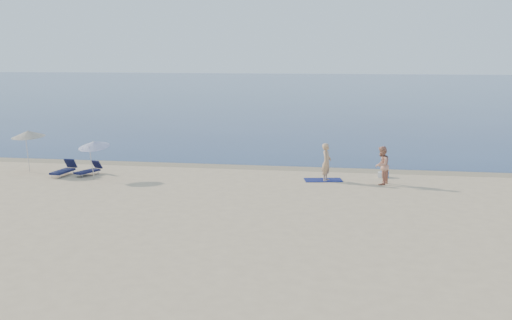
{
  "coord_description": "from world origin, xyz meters",
  "views": [
    {
      "loc": [
        5.37,
        -16.2,
        6.51
      ],
      "look_at": [
        -0.3,
        16.0,
        1.0
      ],
      "focal_mm": 45.0,
      "sensor_mm": 36.0,
      "label": 1
    }
  ],
  "objects_px": {
    "blue_cooler": "(385,174)",
    "person_right": "(382,165)",
    "umbrella_near": "(94,144)",
    "person_left": "(326,162)"
  },
  "relations": [
    {
      "from": "person_left",
      "to": "umbrella_near",
      "type": "bearing_deg",
      "value": 106.35
    },
    {
      "from": "person_left",
      "to": "umbrella_near",
      "type": "height_order",
      "value": "umbrella_near"
    },
    {
      "from": "umbrella_near",
      "to": "blue_cooler",
      "type": "bearing_deg",
      "value": 21.31
    },
    {
      "from": "person_left",
      "to": "blue_cooler",
      "type": "relative_size",
      "value": 4.59
    },
    {
      "from": "blue_cooler",
      "to": "umbrella_near",
      "type": "bearing_deg",
      "value": -164.74
    },
    {
      "from": "person_left",
      "to": "blue_cooler",
      "type": "height_order",
      "value": "person_left"
    },
    {
      "from": "person_right",
      "to": "blue_cooler",
      "type": "relative_size",
      "value": 4.53
    },
    {
      "from": "blue_cooler",
      "to": "person_right",
      "type": "bearing_deg",
      "value": -92.23
    },
    {
      "from": "blue_cooler",
      "to": "umbrella_near",
      "type": "xyz_separation_m",
      "value": [
        -14.91,
        -2.98,
        1.65
      ]
    },
    {
      "from": "person_left",
      "to": "umbrella_near",
      "type": "relative_size",
      "value": 0.91
    }
  ]
}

